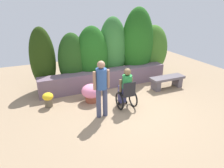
% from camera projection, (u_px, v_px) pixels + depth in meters
% --- Properties ---
extents(ground_plane, '(12.66, 12.66, 0.00)m').
position_uv_depth(ground_plane, '(127.00, 107.00, 6.41)').
color(ground_plane, '#9A8062').
extents(stone_retaining_wall, '(5.11, 0.51, 0.69)m').
position_uv_depth(stone_retaining_wall, '(106.00, 79.00, 7.85)').
color(stone_retaining_wall, slate).
rests_on(stone_retaining_wall, ground).
extents(hedge_backdrop, '(5.98, 1.21, 2.99)m').
position_uv_depth(hedge_backdrop, '(116.00, 51.00, 8.25)').
color(hedge_backdrop, '#243B0F').
rests_on(hedge_backdrop, ground).
extents(stone_bench, '(1.39, 0.46, 0.47)m').
position_uv_depth(stone_bench, '(167.00, 81.00, 7.77)').
color(stone_bench, '#635A61').
rests_on(stone_bench, ground).
extents(person_in_wheelchair, '(0.53, 0.66, 1.33)m').
position_uv_depth(person_in_wheelchair, '(126.00, 90.00, 6.20)').
color(person_in_wheelchair, black).
rests_on(person_in_wheelchair, ground).
extents(person_standing_companion, '(0.49, 0.30, 1.70)m').
position_uv_depth(person_standing_companion, '(102.00, 86.00, 5.56)').
color(person_standing_companion, '#444A68').
rests_on(person_standing_companion, ground).
extents(flower_pot_purple_near, '(0.65, 0.65, 0.62)m').
position_uv_depth(flower_pot_purple_near, '(91.00, 92.00, 6.68)').
color(flower_pot_purple_near, '#994B35').
rests_on(flower_pot_purple_near, ground).
extents(flower_pot_terracotta_by_wall, '(0.34, 0.34, 0.48)m').
position_uv_depth(flower_pot_terracotta_by_wall, '(48.00, 99.00, 6.36)').
color(flower_pot_terracotta_by_wall, brown).
rests_on(flower_pot_terracotta_by_wall, ground).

